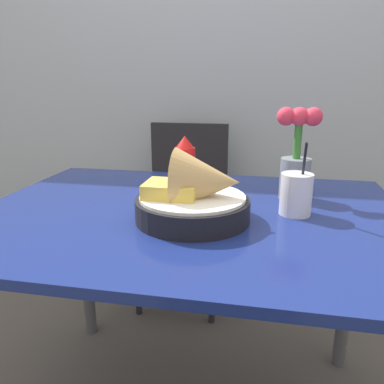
% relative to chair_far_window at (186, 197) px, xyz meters
% --- Properties ---
extents(wall_window, '(7.00, 0.06, 2.60)m').
position_rel_chair_far_window_xyz_m(wall_window, '(0.19, 0.29, 0.78)').
color(wall_window, '#9EA8B7').
rests_on(wall_window, ground_plane).
extents(dining_table, '(1.19, 0.88, 0.75)m').
position_rel_chair_far_window_xyz_m(dining_table, '(0.19, -0.83, 0.13)').
color(dining_table, navy).
rests_on(dining_table, ground_plane).
extents(chair_far_window, '(0.40, 0.40, 0.89)m').
position_rel_chair_far_window_xyz_m(chair_far_window, '(0.00, 0.00, 0.00)').
color(chair_far_window, black).
rests_on(chair_far_window, ground_plane).
extents(food_basket, '(0.29, 0.29, 0.19)m').
position_rel_chair_far_window_xyz_m(food_basket, '(0.22, -0.90, 0.29)').
color(food_basket, black).
rests_on(food_basket, dining_table).
extents(ketchup_bottle, '(0.06, 0.06, 0.19)m').
position_rel_chair_far_window_xyz_m(ketchup_bottle, '(0.14, -0.68, 0.31)').
color(ketchup_bottle, red).
rests_on(ketchup_bottle, dining_table).
extents(drink_cup, '(0.08, 0.08, 0.20)m').
position_rel_chair_far_window_xyz_m(drink_cup, '(0.47, -0.81, 0.28)').
color(drink_cup, silver).
rests_on(drink_cup, dining_table).
extents(flower_vase, '(0.13, 0.09, 0.28)m').
position_rel_chair_far_window_xyz_m(flower_vase, '(0.48, -0.66, 0.35)').
color(flower_vase, gray).
rests_on(flower_vase, dining_table).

